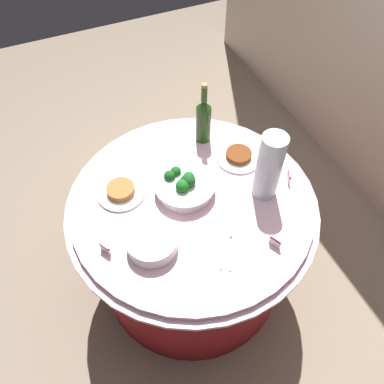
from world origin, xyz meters
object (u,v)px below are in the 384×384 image
object	(u,v)px
label_placard_rear	(289,176)
food_plate_stir_fry	(238,156)
wine_bottle	(203,120)
food_plate_peanuts	(121,191)
decorative_fruit_vase	(268,170)
broccoli_bowl	(184,185)
label_placard_mid	(105,248)
label_placard_front	(275,242)
plate_stack	(152,242)
serving_tongs	(229,251)

from	to	relation	value
label_placard_rear	food_plate_stir_fry	bearing A→B (deg)	-146.94
wine_bottle	food_plate_peanuts	distance (m)	0.53
food_plate_peanuts	food_plate_stir_fry	bearing A→B (deg)	87.44
decorative_fruit_vase	broccoli_bowl	bearing A→B (deg)	-114.88
food_plate_stir_fry	decorative_fruit_vase	bearing A→B (deg)	1.21
food_plate_peanuts	label_placard_mid	xyz separation A→B (m)	(0.27, -0.15, 0.01)
label_placard_mid	decorative_fruit_vase	bearing A→B (deg)	90.59
decorative_fruit_vase	label_placard_mid	bearing A→B (deg)	-89.41
wine_bottle	food_plate_peanuts	xyz separation A→B (m)	(0.17, -0.49, -0.11)
food_plate_peanuts	food_plate_stir_fry	size ratio (longest dim) A/B	1.00
broccoli_bowl	label_placard_front	world-z (taller)	broccoli_bowl
broccoli_bowl	food_plate_peanuts	world-z (taller)	broccoli_bowl
wine_bottle	label_placard_rear	xyz separation A→B (m)	(0.42, 0.24, -0.10)
decorative_fruit_vase	label_placard_front	world-z (taller)	decorative_fruit_vase
label_placard_mid	broccoli_bowl	bearing A→B (deg)	110.89
food_plate_peanuts	label_placard_rear	bearing A→B (deg)	71.41
plate_stack	wine_bottle	world-z (taller)	wine_bottle
broccoli_bowl	wine_bottle	bearing A→B (deg)	140.87
food_plate_peanuts	label_placard_front	world-z (taller)	label_placard_front
decorative_fruit_vase	label_placard_rear	world-z (taller)	decorative_fruit_vase
food_plate_peanuts	food_plate_stir_fry	distance (m)	0.59
plate_stack	food_plate_stir_fry	bearing A→B (deg)	117.75
food_plate_stir_fry	label_placard_mid	distance (m)	0.78
serving_tongs	label_placard_front	world-z (taller)	label_placard_front
wine_bottle	food_plate_stir_fry	distance (m)	0.25
decorative_fruit_vase	food_plate_peanuts	xyz separation A→B (m)	(-0.26, -0.60, -0.13)
food_plate_stir_fry	label_placard_front	world-z (taller)	label_placard_front
label_placard_rear	plate_stack	bearing A→B (deg)	-84.01
wine_bottle	broccoli_bowl	bearing A→B (deg)	-39.13
food_plate_stir_fry	label_placard_mid	xyz separation A→B (m)	(0.24, -0.74, 0.02)
decorative_fruit_vase	label_placard_front	size ratio (longest dim) A/B	6.18
label_placard_front	broccoli_bowl	bearing A→B (deg)	-151.84
label_placard_mid	label_placard_front	bearing A→B (deg)	68.25
plate_stack	wine_bottle	bearing A→B (deg)	136.80
label_placard_mid	label_placard_rear	world-z (taller)	same
plate_stack	label_placard_rear	world-z (taller)	plate_stack
wine_bottle	label_placard_mid	world-z (taller)	wine_bottle
wine_bottle	decorative_fruit_vase	distance (m)	0.44
serving_tongs	food_plate_stir_fry	xyz separation A→B (m)	(-0.45, 0.29, 0.01)
plate_stack	label_placard_mid	bearing A→B (deg)	-107.12
label_placard_rear	serving_tongs	bearing A→B (deg)	-62.60
serving_tongs	label_placard_mid	bearing A→B (deg)	-114.27
decorative_fruit_vase	label_placard_mid	distance (m)	0.76
serving_tongs	label_placard_front	distance (m)	0.20
decorative_fruit_vase	plate_stack	bearing A→B (deg)	-83.57
broccoli_bowl	decorative_fruit_vase	size ratio (longest dim) A/B	0.82
broccoli_bowl	food_plate_stir_fry	bearing A→B (deg)	103.72
food_plate_stir_fry	label_placard_front	size ratio (longest dim) A/B	4.00
plate_stack	food_plate_stir_fry	distance (m)	0.64
plate_stack	label_placard_mid	world-z (taller)	plate_stack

